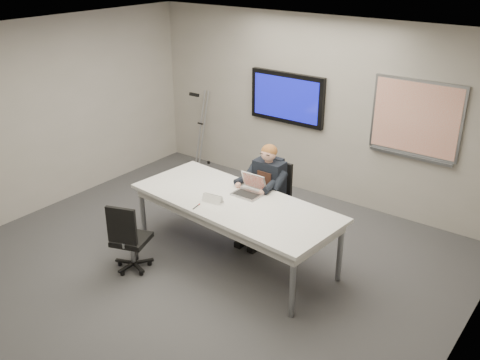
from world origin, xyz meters
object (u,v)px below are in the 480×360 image
Objects in this scene: conference_table at (235,207)px; office_chair_far at (271,211)px; office_chair_near at (131,249)px; laptop at (250,189)px; seated_person at (262,203)px.

office_chair_far is (-0.02, 0.86, -0.42)m from conference_table.
conference_table is at bearing -151.35° from office_chair_near.
laptop reaches higher than office_chair_near.
seated_person is at bearing -137.84° from office_chair_near.
seated_person is at bearing 96.82° from conference_table.
seated_person is at bearing 97.79° from laptop.
office_chair_far is at bearing 90.14° from seated_person.
office_chair_near is at bearing -126.52° from conference_table.
office_chair_near is at bearing -113.57° from office_chair_far.
laptop is at bearing -84.42° from office_chair_far.
office_chair_far is at bearing 96.22° from conference_table.
office_chair_far is 0.76× the size of seated_person.
office_chair_far is 0.33m from seated_person.
office_chair_far is at bearing -134.60° from office_chair_near.
laptop is at bearing -145.27° from office_chair_near.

